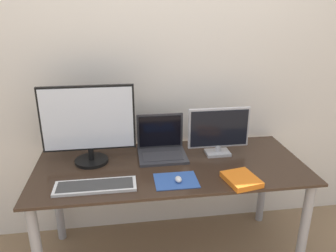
% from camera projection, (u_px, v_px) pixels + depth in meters
% --- Properties ---
extents(wall_back, '(7.00, 0.05, 2.50)m').
position_uv_depth(wall_back, '(162.00, 68.00, 2.27)').
color(wall_back, silver).
rests_on(wall_back, ground_plane).
extents(desk, '(1.68, 0.72, 0.71)m').
position_uv_depth(desk, '(171.00, 181.00, 2.10)').
color(desk, '#332319').
rests_on(desk, ground_plane).
extents(monitor_left, '(0.57, 0.21, 0.50)m').
position_uv_depth(monitor_left, '(88.00, 124.00, 2.01)').
color(monitor_left, black).
rests_on(monitor_left, desk).
extents(monitor_right, '(0.41, 0.11, 0.32)m').
position_uv_depth(monitor_right, '(219.00, 131.00, 2.15)').
color(monitor_right, '#B2B2B7').
rests_on(monitor_right, desk).
extents(laptop, '(0.31, 0.26, 0.26)m').
position_uv_depth(laptop, '(161.00, 146.00, 2.18)').
color(laptop, '#333338').
rests_on(laptop, desk).
extents(keyboard, '(0.45, 0.15, 0.02)m').
position_uv_depth(keyboard, '(95.00, 186.00, 1.80)').
color(keyboard, silver).
rests_on(keyboard, desk).
extents(mousepad, '(0.25, 0.19, 0.00)m').
position_uv_depth(mousepad, '(175.00, 181.00, 1.87)').
color(mousepad, '#2D519E').
rests_on(mousepad, desk).
extents(mouse, '(0.04, 0.06, 0.03)m').
position_uv_depth(mouse, '(178.00, 179.00, 1.85)').
color(mouse, silver).
rests_on(mouse, mousepad).
extents(book, '(0.21, 0.23, 0.03)m').
position_uv_depth(book, '(241.00, 179.00, 1.86)').
color(book, orange).
rests_on(book, desk).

